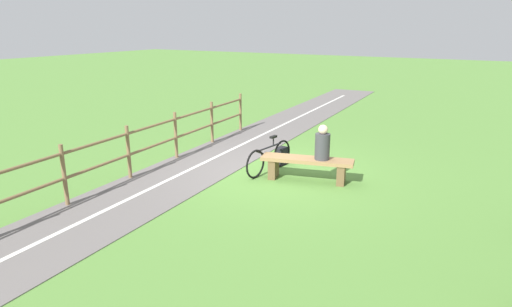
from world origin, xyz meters
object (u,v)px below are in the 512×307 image
Objects in this scene: person_seated at (322,144)px; bicycle at (269,158)px; backpack at (282,156)px; bench at (307,165)px.

bicycle is at bearing -14.59° from person_seated.
person_seated is 1.62m from backpack.
backpack is at bearing -171.01° from bicycle.
backpack is (0.02, -0.68, -0.14)m from bicycle.
bench is 1.28m from backpack.
person_seated is at bearing 96.31° from bicycle.
backpack is (1.01, -0.77, -0.15)m from bench.
bench is 2.71× the size of person_seated.
person_seated is 1.77× the size of backpack.
person_seated is (-0.31, -0.08, 0.48)m from bench.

